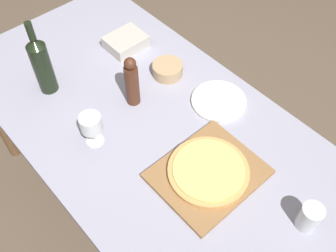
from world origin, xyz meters
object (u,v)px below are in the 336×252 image
at_px(pizza, 208,171).
at_px(wine_bottle, 42,64).
at_px(pepper_mill, 132,82).
at_px(wine_glass, 91,124).
at_px(small_bowl, 168,70).

relative_size(pizza, wine_bottle, 0.86).
bearing_deg(pizza, pepper_mill, 87.00).
height_order(wine_bottle, pepper_mill, wine_bottle).
bearing_deg(wine_glass, small_bowl, 10.88).
relative_size(pepper_mill, small_bowl, 1.78).
relative_size(pepper_mill, wine_glass, 1.65).
xyz_separation_m(pizza, wine_glass, (-0.22, 0.40, 0.07)).
relative_size(wine_bottle, small_bowl, 2.58).
bearing_deg(pizza, wine_bottle, 104.77).
height_order(pizza, wine_bottle, wine_bottle).
height_order(pepper_mill, small_bowl, pepper_mill).
bearing_deg(pepper_mill, wine_bottle, 126.82).
height_order(wine_bottle, wine_glass, wine_bottle).
distance_m(wine_bottle, pepper_mill, 0.37).
relative_size(pizza, pepper_mill, 1.24).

